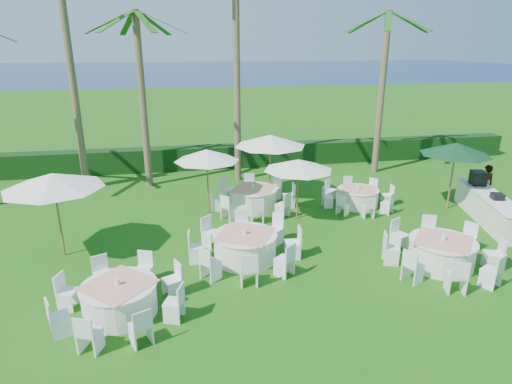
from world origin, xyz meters
TOP-DOWN VIEW (x-y plane):
  - ground at (0.00, 0.00)m, footprint 120.00×120.00m
  - hedge at (0.00, 12.00)m, footprint 34.00×1.00m
  - ocean at (0.00, 102.00)m, footprint 260.00×260.00m
  - banquet_table_a at (-3.87, -1.12)m, footprint 3.18×3.18m
  - banquet_table_b at (-0.36, 1.12)m, footprint 3.49×3.49m
  - banquet_table_c at (5.39, -0.37)m, footprint 3.37×3.37m
  - banquet_table_e at (0.68, 5.46)m, footprint 3.45×3.45m
  - banquet_table_f at (5.00, 4.93)m, footprint 2.97×2.97m
  - umbrella_a at (-5.99, 2.48)m, footprint 2.99×2.99m
  - umbrella_b at (2.15, 4.08)m, footprint 2.62×2.62m
  - umbrella_c at (-1.16, 5.26)m, footprint 2.51×2.51m
  - umbrella_d at (1.64, 6.68)m, footprint 3.05×3.05m
  - umbrella_green at (8.52, 3.98)m, footprint 2.72×2.72m
  - buffet_table at (9.23, 2.53)m, footprint 2.07×4.57m
  - staff_person at (10.23, 4.10)m, footprint 0.69×0.50m
  - palm_a at (-6.58, 9.69)m, footprint 4.37×4.25m
  - palm_b at (-3.66, 9.45)m, footprint 4.39×4.19m
  - palm_c at (0.66, 9.52)m, footprint 4.12×4.40m
  - palm_d at (7.98, 9.61)m, footprint 4.41×4.07m

SIDE VIEW (x-z plane):
  - ground at x=0.00m, z-range 0.00..0.00m
  - ocean at x=0.00m, z-range 0.00..0.00m
  - banquet_table_f at x=5.00m, z-range -0.06..0.85m
  - banquet_table_a at x=-3.87m, z-range -0.06..0.92m
  - banquet_table_c at x=5.39m, z-range -0.06..0.96m
  - banquet_table_e at x=0.68m, z-range -0.06..0.97m
  - banquet_table_b at x=-0.36m, z-range -0.06..0.98m
  - buffet_table at x=9.23m, z-range -0.24..1.35m
  - hedge at x=0.00m, z-range 0.00..1.20m
  - staff_person at x=10.23m, z-range 0.00..1.74m
  - umbrella_b at x=2.15m, z-range 0.97..3.32m
  - umbrella_c at x=-1.16m, z-range 1.07..3.68m
  - umbrella_a at x=-5.99m, z-range 1.12..3.85m
  - umbrella_green at x=8.52m, z-range 1.13..3.88m
  - umbrella_d at x=1.64m, z-range 1.15..3.93m
  - palm_b at x=-3.66m, z-range 0.44..8.25m
  - palm_d at x=7.98m, z-range 0.44..8.38m
  - palm_a at x=-6.58m, z-range 0.47..10.98m
  - palm_c at x=0.66m, z-range 0.48..11.12m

